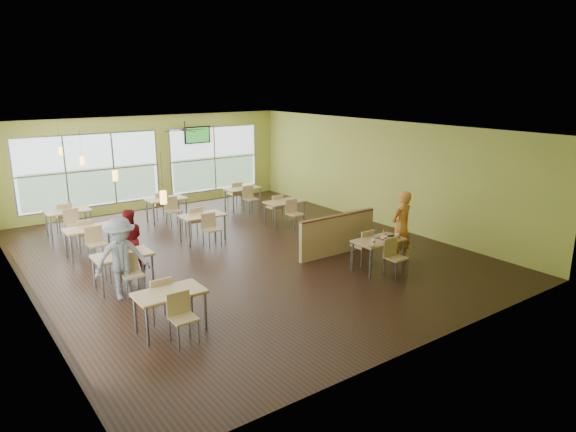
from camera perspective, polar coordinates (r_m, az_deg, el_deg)
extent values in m
plane|color=black|center=(13.46, -5.37, -4.06)|extent=(12.00, 12.00, 0.00)
plane|color=white|center=(12.79, -5.72, 9.63)|extent=(12.00, 12.00, 0.00)
cube|color=#C5C951|center=(18.38, -15.14, 5.74)|extent=(10.00, 0.04, 3.20)
cube|color=#C5C951|center=(8.59, 15.31, -4.35)|extent=(10.00, 0.04, 3.20)
cube|color=#C5C951|center=(11.43, -27.66, -0.79)|extent=(0.04, 12.00, 3.20)
cube|color=#C5C951|center=(16.10, 10.03, 4.79)|extent=(0.04, 12.00, 3.20)
cube|color=white|center=(9.55, -25.61, -3.86)|extent=(0.02, 4.50, 2.35)
cube|color=white|center=(17.78, -21.12, 4.72)|extent=(4.50, 0.02, 2.35)
cube|color=white|center=(19.39, -8.17, 6.33)|extent=(3.50, 0.02, 2.35)
cube|color=#B7BABC|center=(12.27, -27.19, -5.88)|extent=(0.04, 9.40, 0.05)
cube|color=#B7BABC|center=(18.67, -14.13, 2.03)|extent=(8.00, 0.04, 0.05)
cube|color=tan|center=(12.17, 10.06, -2.68)|extent=(1.20, 0.70, 0.04)
cube|color=brown|center=(12.18, 10.05, -2.79)|extent=(1.22, 0.71, 0.01)
cylinder|color=slate|center=(11.73, 9.14, -5.25)|extent=(0.05, 0.05, 0.71)
cylinder|color=slate|center=(12.48, 12.67, -4.18)|extent=(0.05, 0.05, 0.71)
cylinder|color=slate|center=(12.12, 7.21, -4.51)|extent=(0.05, 0.05, 0.71)
cylinder|color=slate|center=(12.85, 10.74, -3.53)|extent=(0.05, 0.05, 0.71)
cube|color=tan|center=(12.62, 8.21, -3.30)|extent=(0.42, 0.42, 0.04)
cube|color=tan|center=(12.68, 7.66, -2.14)|extent=(0.42, 0.04, 0.40)
cube|color=tan|center=(11.90, 11.89, -4.60)|extent=(0.42, 0.42, 0.04)
cube|color=tan|center=(11.71, 12.64, -3.82)|extent=(0.42, 0.04, 0.40)
cube|color=tan|center=(13.23, 5.52, -2.12)|extent=(2.40, 0.12, 1.00)
cube|color=brown|center=(13.09, 5.58, 0.05)|extent=(2.40, 0.14, 0.04)
cube|color=tan|center=(9.36, -13.04, -8.30)|extent=(1.20, 0.70, 0.04)
cube|color=brown|center=(9.37, -13.03, -8.44)|extent=(1.22, 0.71, 0.01)
cylinder|color=slate|center=(9.09, -15.35, -11.77)|extent=(0.05, 0.05, 0.71)
cylinder|color=slate|center=(9.47, -9.15, -10.30)|extent=(0.05, 0.05, 0.71)
cylinder|color=slate|center=(9.59, -16.61, -10.42)|extent=(0.05, 0.05, 0.71)
cylinder|color=slate|center=(9.94, -10.69, -9.09)|extent=(0.05, 0.05, 0.71)
cube|color=tan|center=(9.94, -14.21, -8.72)|extent=(0.42, 0.42, 0.04)
cube|color=tan|center=(10.02, -14.70, -7.20)|extent=(0.42, 0.04, 0.40)
cube|color=tan|center=(9.01, -11.53, -11.11)|extent=(0.42, 0.42, 0.04)
cube|color=tan|center=(8.76, -11.07, -10.28)|extent=(0.42, 0.04, 0.40)
cube|color=tan|center=(11.57, -17.95, -4.12)|extent=(1.20, 0.70, 0.04)
cube|color=brown|center=(11.58, -17.94, -4.24)|extent=(1.22, 0.71, 0.01)
cylinder|color=slate|center=(11.29, -19.94, -6.79)|extent=(0.05, 0.05, 0.71)
cylinder|color=slate|center=(11.59, -14.81, -5.81)|extent=(0.05, 0.05, 0.71)
cylinder|color=slate|center=(11.82, -20.74, -5.90)|extent=(0.05, 0.05, 0.71)
cylinder|color=slate|center=(12.11, -15.82, -4.99)|extent=(0.05, 0.05, 0.71)
cube|color=tan|center=(12.16, -18.67, -4.66)|extent=(0.42, 0.42, 0.04)
cube|color=tan|center=(12.26, -19.02, -3.44)|extent=(0.42, 0.04, 0.40)
cube|color=tan|center=(11.17, -16.93, -6.26)|extent=(0.42, 0.42, 0.04)
cube|color=tan|center=(10.92, -16.69, -5.48)|extent=(0.42, 0.04, 0.40)
cube|color=tan|center=(13.88, -21.22, -1.29)|extent=(1.20, 0.70, 0.04)
cube|color=brown|center=(13.88, -21.21, -1.39)|extent=(1.22, 0.71, 0.01)
cylinder|color=slate|center=(13.59, -22.94, -3.44)|extent=(0.05, 0.05, 0.71)
cylinder|color=slate|center=(13.85, -18.61, -2.71)|extent=(0.05, 0.05, 0.71)
cylinder|color=slate|center=(14.14, -23.49, -2.82)|extent=(0.05, 0.05, 0.71)
cylinder|color=slate|center=(14.38, -19.32, -2.13)|extent=(0.05, 0.05, 0.71)
cube|color=tan|center=(14.47, -21.69, -1.86)|extent=(0.42, 0.42, 0.04)
cube|color=tan|center=(14.59, -21.96, -0.85)|extent=(0.42, 0.04, 0.40)
cube|color=tan|center=(13.44, -20.49, -2.98)|extent=(0.42, 0.42, 0.04)
cube|color=tan|center=(13.20, -20.35, -2.28)|extent=(0.42, 0.04, 0.40)
cube|color=tan|center=(15.96, -23.30, 0.52)|extent=(1.20, 0.70, 0.04)
cube|color=brown|center=(15.96, -23.29, 0.43)|extent=(1.22, 0.71, 0.01)
cylinder|color=slate|center=(15.67, -24.83, -1.32)|extent=(0.05, 0.05, 0.71)
cylinder|color=slate|center=(15.89, -21.04, -0.71)|extent=(0.05, 0.05, 0.71)
cylinder|color=slate|center=(16.22, -25.25, -0.85)|extent=(0.05, 0.05, 0.71)
cylinder|color=slate|center=(16.44, -21.58, -0.27)|extent=(0.05, 0.05, 0.71)
cube|color=tan|center=(16.55, -23.64, -0.05)|extent=(0.42, 0.42, 0.04)
cube|color=tan|center=(16.68, -23.86, 0.82)|extent=(0.42, 0.04, 0.40)
cube|color=tan|center=(15.50, -22.73, -0.89)|extent=(0.42, 0.42, 0.04)
cube|color=tan|center=(15.27, -22.64, -0.26)|extent=(0.42, 0.04, 0.40)
cube|color=tan|center=(14.38, -9.52, 0.08)|extent=(1.20, 0.70, 0.04)
cube|color=brown|center=(14.39, -9.52, -0.02)|extent=(1.22, 0.71, 0.01)
cylinder|color=slate|center=(14.01, -10.90, -1.98)|extent=(0.05, 0.05, 0.71)
cylinder|color=slate|center=(14.47, -7.04, -1.28)|extent=(0.05, 0.05, 0.71)
cylinder|color=slate|center=(14.52, -11.88, -1.44)|extent=(0.05, 0.05, 0.71)
cylinder|color=slate|center=(14.97, -8.11, -0.77)|extent=(0.05, 0.05, 0.71)
cube|color=tan|center=(14.94, -10.42, -0.53)|extent=(0.42, 0.42, 0.04)
cube|color=tan|center=(15.05, -10.78, 0.44)|extent=(0.42, 0.04, 0.40)
cube|color=tan|center=(13.98, -8.46, -1.50)|extent=(0.42, 0.42, 0.04)
cube|color=tan|center=(13.76, -8.13, -0.80)|extent=(0.42, 0.04, 0.40)
cube|color=tan|center=(16.60, -13.40, 1.86)|extent=(1.20, 0.70, 0.04)
cube|color=brown|center=(16.61, -13.40, 1.77)|extent=(1.22, 0.71, 0.01)
cylinder|color=slate|center=(16.24, -14.68, 0.12)|extent=(0.05, 0.05, 0.71)
cylinder|color=slate|center=(16.64, -11.23, 0.68)|extent=(0.05, 0.05, 0.71)
cylinder|color=slate|center=(16.76, -15.41, 0.53)|extent=(0.05, 0.05, 0.71)
cylinder|color=slate|center=(17.15, -12.05, 1.06)|extent=(0.05, 0.05, 0.71)
cube|color=tan|center=(17.16, -14.06, 1.27)|extent=(0.42, 0.42, 0.04)
cube|color=tan|center=(17.29, -14.34, 2.10)|extent=(0.42, 0.04, 0.40)
cube|color=tan|center=(16.17, -12.58, 0.54)|extent=(0.42, 0.42, 0.04)
cube|color=tan|center=(15.95, -12.35, 1.17)|extent=(0.42, 0.04, 0.40)
cube|color=tan|center=(15.78, -0.41, 1.60)|extent=(1.20, 0.70, 0.04)
cube|color=brown|center=(15.79, -0.41, 1.51)|extent=(1.22, 0.71, 0.01)
cylinder|color=slate|center=(15.34, -1.42, -0.24)|extent=(0.05, 0.05, 0.71)
cylinder|color=slate|center=(15.96, 1.78, 0.35)|extent=(0.05, 0.05, 0.71)
cylinder|color=slate|center=(15.81, -2.61, 0.20)|extent=(0.05, 0.05, 0.71)
cylinder|color=slate|center=(16.41, 0.54, 0.76)|extent=(0.05, 0.05, 0.71)
cube|color=tan|center=(16.28, -1.53, 1.00)|extent=(0.42, 0.42, 0.04)
cube|color=tan|center=(16.39, -1.91, 1.87)|extent=(0.42, 0.04, 0.40)
cube|color=tan|center=(15.42, 0.78, 0.20)|extent=(0.42, 0.42, 0.04)
cube|color=tan|center=(15.22, 1.21, 0.86)|extent=(0.42, 0.04, 0.40)
cube|color=tan|center=(17.83, -5.09, 3.08)|extent=(1.20, 0.70, 0.04)
cube|color=brown|center=(17.83, -5.09, 3.00)|extent=(1.22, 0.71, 0.01)
cylinder|color=slate|center=(17.40, -6.09, 1.50)|extent=(0.05, 0.05, 0.71)
cylinder|color=slate|center=(17.94, -3.10, 1.97)|extent=(0.05, 0.05, 0.71)
cylinder|color=slate|center=(17.89, -7.02, 1.84)|extent=(0.05, 0.05, 0.71)
cylinder|color=slate|center=(18.42, -4.08, 2.29)|extent=(0.05, 0.05, 0.71)
cube|color=tan|center=(18.35, -5.95, 2.51)|extent=(0.42, 0.42, 0.04)
cube|color=tan|center=(18.47, -6.27, 3.27)|extent=(0.42, 0.04, 0.40)
cube|color=tan|center=(17.43, -4.13, 1.89)|extent=(0.42, 0.42, 0.04)
cube|color=tan|center=(17.22, -3.81, 2.49)|extent=(0.42, 0.04, 0.40)
cylinder|color=#2D2119|center=(8.76, -13.84, 4.58)|extent=(0.01, 0.01, 0.70)
cylinder|color=gold|center=(8.83, -13.69, 2.02)|extent=(0.11, 0.11, 0.22)
cylinder|color=#2D2119|center=(11.09, -18.82, 6.30)|extent=(0.01, 0.01, 0.70)
cylinder|color=gold|center=(11.15, -18.65, 4.27)|extent=(0.11, 0.11, 0.22)
cylinder|color=#2D2119|center=(13.48, -22.06, 7.40)|extent=(0.01, 0.01, 0.70)
cylinder|color=gold|center=(13.53, -21.90, 5.72)|extent=(0.11, 0.11, 0.22)
cylinder|color=#2D2119|center=(15.61, -24.10, 8.07)|extent=(0.01, 0.01, 0.70)
cylinder|color=gold|center=(15.66, -23.94, 6.62)|extent=(0.11, 0.11, 0.22)
cylinder|color=#2D2119|center=(15.46, -11.42, 9.86)|extent=(0.03, 0.03, 0.24)
cylinder|color=#2D2119|center=(15.47, -11.40, 9.34)|extent=(0.16, 0.16, 0.06)
cube|color=#2D2119|center=(15.62, -10.22, 9.45)|extent=(0.55, 0.10, 0.01)
cube|color=#2D2119|center=(15.79, -11.94, 9.42)|extent=(0.10, 0.55, 0.01)
cube|color=#2D2119|center=(15.33, -12.60, 9.23)|extent=(0.55, 0.10, 0.01)
cube|color=#2D2119|center=(15.15, -10.83, 9.26)|extent=(0.10, 0.55, 0.01)
cube|color=black|center=(18.89, -10.06, 8.86)|extent=(1.00, 0.06, 0.60)
cube|color=#2A8D2B|center=(18.86, -10.01, 8.85)|extent=(0.90, 0.01, 0.52)
imported|color=orange|center=(12.81, 12.46, -1.17)|extent=(0.68, 0.47, 1.78)
imported|color=maroon|center=(12.61, -17.27, -2.52)|extent=(0.82, 0.71, 1.46)
imported|color=slate|center=(10.96, -18.00, -4.49)|extent=(1.15, 0.71, 1.71)
cone|color=white|center=(11.79, 9.48, -2.83)|extent=(0.09, 0.09, 0.12)
cylinder|color=red|center=(11.79, 9.48, -2.82)|extent=(0.08, 0.08, 0.03)
cylinder|color=white|center=(11.77, 9.49, -2.53)|extent=(0.09, 0.09, 0.01)
cylinder|color=blue|center=(11.74, 9.51, -2.06)|extent=(0.02, 0.06, 0.21)
cone|color=white|center=(11.99, 10.44, -2.57)|extent=(0.09, 0.09, 0.12)
cylinder|color=red|center=(11.99, 10.44, -2.56)|extent=(0.08, 0.08, 0.03)
cylinder|color=white|center=(11.97, 10.46, -2.28)|extent=(0.09, 0.09, 0.01)
cylinder|color=#EEFB22|center=(11.95, 10.48, -1.82)|extent=(0.02, 0.05, 0.21)
cone|color=white|center=(12.10, 10.79, -2.44)|extent=(0.08, 0.08, 0.11)
cylinder|color=red|center=(12.10, 10.79, -2.43)|extent=(0.08, 0.08, 0.03)
cylinder|color=white|center=(12.08, 10.80, -2.16)|extent=(0.09, 0.09, 0.01)
cylinder|color=red|center=(12.06, 10.83, -1.73)|extent=(0.01, 0.05, 0.20)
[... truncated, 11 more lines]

